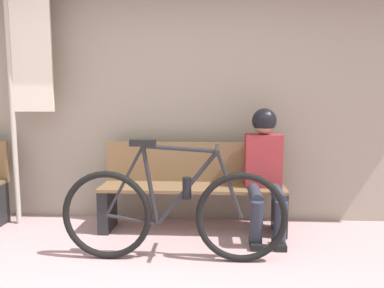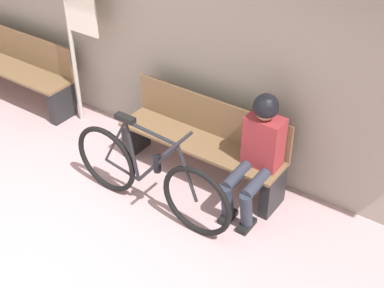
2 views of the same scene
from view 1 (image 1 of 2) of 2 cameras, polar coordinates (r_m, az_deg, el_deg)
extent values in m
cube|color=#9E9384|center=(3.99, -4.30, 11.60)|extent=(12.00, 0.12, 3.20)
cube|color=brown|center=(3.61, 0.04, -6.63)|extent=(1.76, 0.42, 0.03)
cube|color=brown|center=(3.75, 0.21, -2.73)|extent=(1.76, 0.03, 0.40)
cube|color=#232326|center=(3.80, -12.74, -9.56)|extent=(0.10, 0.36, 0.42)
cube|color=#232326|center=(3.71, 13.16, -9.97)|extent=(0.10, 0.36, 0.42)
torus|color=black|center=(3.09, -12.85, -10.53)|extent=(0.72, 0.05, 0.72)
torus|color=black|center=(2.99, 7.54, -11.06)|extent=(0.72, 0.05, 0.72)
cylinder|color=#232328|center=(2.87, -1.85, -0.71)|extent=(0.58, 0.03, 0.07)
cylinder|color=#232328|center=(2.92, -0.78, -6.76)|extent=(0.49, 0.03, 0.61)
cylinder|color=#232328|center=(2.95, -6.39, -6.31)|extent=(0.14, 0.03, 0.63)
cylinder|color=#232328|center=(3.05, -9.12, -11.31)|extent=(0.41, 0.03, 0.09)
cylinder|color=#232328|center=(2.98, -10.24, -5.59)|extent=(0.32, 0.02, 0.57)
cylinder|color=#232328|center=(2.91, 5.74, -6.20)|extent=(0.22, 0.03, 0.53)
cube|color=black|center=(2.90, -7.51, 0.18)|extent=(0.20, 0.07, 0.05)
cylinder|color=#232328|center=(2.86, 3.89, -0.72)|extent=(0.03, 0.40, 0.03)
cylinder|color=black|center=(2.92, -0.78, -6.76)|extent=(0.07, 0.07, 0.17)
cylinder|color=#2D3342|center=(3.41, 9.54, -7.43)|extent=(0.11, 0.43, 0.13)
cylinder|color=#2D3342|center=(3.29, 9.82, -11.52)|extent=(0.11, 0.17, 0.39)
cube|color=black|center=(3.40, 9.68, -14.76)|extent=(0.10, 0.22, 0.06)
cylinder|color=#2D3342|center=(3.44, 12.88, -7.39)|extent=(0.11, 0.43, 0.13)
cylinder|color=#2D3342|center=(3.32, 13.31, -11.44)|extent=(0.11, 0.17, 0.39)
cube|color=black|center=(3.42, 13.12, -14.66)|extent=(0.10, 0.22, 0.06)
cube|color=maroon|center=(3.62, 10.77, -2.45)|extent=(0.34, 0.22, 0.50)
sphere|color=#9E7556|center=(3.56, 10.94, 3.04)|extent=(0.20, 0.20, 0.20)
sphere|color=black|center=(3.55, 10.95, 3.52)|extent=(0.23, 0.23, 0.23)
cylinder|color=#B7B2A8|center=(4.13, -25.70, 5.10)|extent=(0.05, 0.05, 2.38)
cube|color=silver|center=(4.05, -23.29, 13.35)|extent=(0.40, 0.02, 1.24)
camera|label=2|loc=(3.10, 102.14, 43.27)|focal=50.00mm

